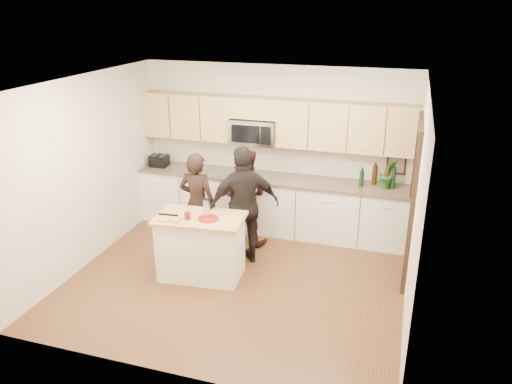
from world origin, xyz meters
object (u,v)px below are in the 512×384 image
(island, at_px, (201,246))
(woman_left, at_px, (198,203))
(toaster, at_px, (159,161))
(woman_right, at_px, (244,206))
(woman_center, at_px, (244,197))

(island, xyz_separation_m, woman_left, (-0.33, 0.68, 0.33))
(toaster, bearing_deg, woman_left, -41.97)
(toaster, relative_size, woman_right, 0.17)
(toaster, bearing_deg, woman_center, -17.30)
(woman_right, bearing_deg, toaster, -62.59)
(island, relative_size, woman_left, 0.80)
(woman_left, distance_m, woman_center, 0.76)
(island, distance_m, woman_left, 0.83)
(woman_left, height_order, woman_right, woman_right)
(woman_left, bearing_deg, toaster, -38.69)
(island, bearing_deg, woman_right, 47.60)
(toaster, distance_m, woman_right, 2.26)
(toaster, distance_m, woman_center, 1.83)
(island, bearing_deg, woman_center, 73.43)
(toaster, bearing_deg, island, -49.14)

